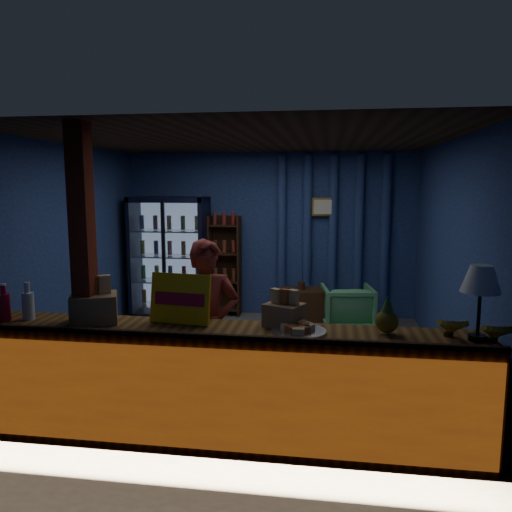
{
  "coord_description": "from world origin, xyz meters",
  "views": [
    {
      "loc": [
        0.94,
        -5.7,
        2.11
      ],
      "look_at": [
        0.13,
        -0.2,
        1.3
      ],
      "focal_mm": 35.0,
      "sensor_mm": 36.0,
      "label": 1
    }
  ],
  "objects_px": {
    "shopkeeper": "(208,327)",
    "pastry_tray": "(299,330)",
    "green_chair": "(347,308)",
    "table_lamp": "(481,282)"
  },
  "relations": [
    {
      "from": "shopkeeper",
      "to": "pastry_tray",
      "type": "relative_size",
      "value": 3.74
    },
    {
      "from": "green_chair",
      "to": "table_lamp",
      "type": "bearing_deg",
      "value": 95.28
    },
    {
      "from": "green_chair",
      "to": "pastry_tray",
      "type": "distance_m",
      "value": 3.46
    },
    {
      "from": "shopkeeper",
      "to": "table_lamp",
      "type": "bearing_deg",
      "value": -29.47
    },
    {
      "from": "shopkeeper",
      "to": "green_chair",
      "type": "height_order",
      "value": "shopkeeper"
    },
    {
      "from": "shopkeeper",
      "to": "pastry_tray",
      "type": "distance_m",
      "value": 1.03
    },
    {
      "from": "green_chair",
      "to": "table_lamp",
      "type": "distance_m",
      "value": 3.62
    },
    {
      "from": "shopkeeper",
      "to": "pastry_tray",
      "type": "xyz_separation_m",
      "value": [
        0.87,
        -0.53,
        0.17
      ]
    },
    {
      "from": "green_chair",
      "to": "pastry_tray",
      "type": "relative_size",
      "value": 1.67
    },
    {
      "from": "shopkeeper",
      "to": "pastry_tray",
      "type": "bearing_deg",
      "value": -47.33
    }
  ]
}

